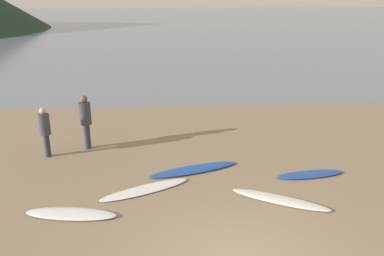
% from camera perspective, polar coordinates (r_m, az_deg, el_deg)
% --- Properties ---
extents(ground_plane, '(120.00, 120.00, 0.20)m').
position_cam_1_polar(ground_plane, '(16.69, 0.42, 1.82)').
color(ground_plane, '#8C7559').
rests_on(ground_plane, ground).
extents(ocean_water, '(140.00, 100.00, 0.01)m').
position_cam_1_polar(ocean_water, '(67.09, -3.43, 15.18)').
color(ocean_water, slate).
rests_on(ocean_water, ground).
extents(surfboard_0, '(2.21, 0.88, 0.10)m').
position_cam_1_polar(surfboard_0, '(9.73, -17.14, -11.80)').
color(surfboard_0, white).
rests_on(surfboard_0, ground).
extents(surfboard_1, '(2.44, 1.48, 0.06)m').
position_cam_1_polar(surfboard_1, '(10.44, -6.81, -8.84)').
color(surfboard_1, white).
rests_on(surfboard_1, ground).
extents(surfboard_2, '(2.70, 1.31, 0.08)m').
position_cam_1_polar(surfboard_2, '(11.42, 0.24, -6.02)').
color(surfboard_2, '#1E479E').
rests_on(surfboard_2, ground).
extents(surfboard_3, '(2.36, 1.60, 0.08)m').
position_cam_1_polar(surfboard_3, '(10.12, 12.62, -10.10)').
color(surfboard_3, silver).
rests_on(surfboard_3, ground).
extents(surfboard_4, '(2.02, 0.71, 0.08)m').
position_cam_1_polar(surfboard_4, '(11.62, 16.70, -6.45)').
color(surfboard_4, '#1E479E').
rests_on(surfboard_4, ground).
extents(person_0, '(0.36, 0.36, 1.79)m').
position_cam_1_polar(person_0, '(13.11, -15.17, 1.46)').
color(person_0, '#2D2D38').
rests_on(person_0, ground).
extents(person_1, '(0.32, 0.32, 1.60)m').
position_cam_1_polar(person_1, '(12.86, -20.54, -0.01)').
color(person_1, '#2D2D38').
rests_on(person_1, ground).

